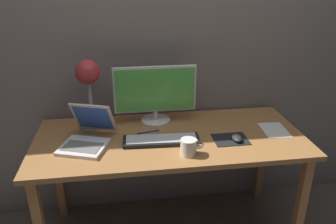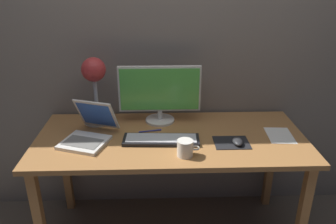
{
  "view_description": "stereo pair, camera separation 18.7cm",
  "coord_description": "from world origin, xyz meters",
  "px_view_note": "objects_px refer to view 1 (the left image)",
  "views": [
    {
      "loc": [
        -0.26,
        -1.75,
        1.67
      ],
      "look_at": [
        -0.02,
        -0.05,
        0.92
      ],
      "focal_mm": 35.74,
      "sensor_mm": 36.0,
      "label": 1
    },
    {
      "loc": [
        -0.08,
        -1.77,
        1.67
      ],
      "look_at": [
        -0.02,
        -0.05,
        0.92
      ],
      "focal_mm": 35.74,
      "sensor_mm": 36.0,
      "label": 2
    }
  ],
  "objects_px": {
    "laptop": "(88,133)",
    "pen": "(148,132)",
    "monitor": "(155,93)",
    "mouse": "(237,138)",
    "keyboard_main": "(161,140)",
    "coffee_mug": "(189,147)",
    "desk_lamp": "(88,80)"
  },
  "relations": [
    {
      "from": "laptop",
      "to": "pen",
      "type": "distance_m",
      "value": 0.36
    },
    {
      "from": "monitor",
      "to": "mouse",
      "type": "relative_size",
      "value": 5.41
    },
    {
      "from": "keyboard_main",
      "to": "mouse",
      "type": "bearing_deg",
      "value": -6.67
    },
    {
      "from": "mouse",
      "to": "pen",
      "type": "relative_size",
      "value": 0.69
    },
    {
      "from": "mouse",
      "to": "coffee_mug",
      "type": "relative_size",
      "value": 0.79
    },
    {
      "from": "monitor",
      "to": "coffee_mug",
      "type": "relative_size",
      "value": 4.27
    },
    {
      "from": "laptop",
      "to": "desk_lamp",
      "type": "distance_m",
      "value": 0.33
    },
    {
      "from": "coffee_mug",
      "to": "pen",
      "type": "xyz_separation_m",
      "value": [
        -0.19,
        0.29,
        -0.04
      ]
    },
    {
      "from": "mouse",
      "to": "pen",
      "type": "height_order",
      "value": "mouse"
    },
    {
      "from": "laptop",
      "to": "mouse",
      "type": "relative_size",
      "value": 4.07
    },
    {
      "from": "pen",
      "to": "coffee_mug",
      "type": "bearing_deg",
      "value": -56.61
    },
    {
      "from": "monitor",
      "to": "mouse",
      "type": "distance_m",
      "value": 0.58
    },
    {
      "from": "mouse",
      "to": "coffee_mug",
      "type": "bearing_deg",
      "value": -160.13
    },
    {
      "from": "keyboard_main",
      "to": "coffee_mug",
      "type": "bearing_deg",
      "value": -51.83
    },
    {
      "from": "mouse",
      "to": "pen",
      "type": "bearing_deg",
      "value": 160.01
    },
    {
      "from": "coffee_mug",
      "to": "desk_lamp",
      "type": "bearing_deg",
      "value": 140.11
    },
    {
      "from": "monitor",
      "to": "pen",
      "type": "xyz_separation_m",
      "value": [
        -0.06,
        -0.15,
        -0.2
      ]
    },
    {
      "from": "monitor",
      "to": "coffee_mug",
      "type": "xyz_separation_m",
      "value": [
        0.13,
        -0.44,
        -0.16
      ]
    },
    {
      "from": "desk_lamp",
      "to": "pen",
      "type": "xyz_separation_m",
      "value": [
        0.34,
        -0.15,
        -0.3
      ]
    },
    {
      "from": "coffee_mug",
      "to": "monitor",
      "type": "bearing_deg",
      "value": 106.48
    },
    {
      "from": "laptop",
      "to": "coffee_mug",
      "type": "distance_m",
      "value": 0.58
    },
    {
      "from": "mouse",
      "to": "keyboard_main",
      "type": "bearing_deg",
      "value": 173.33
    },
    {
      "from": "keyboard_main",
      "to": "pen",
      "type": "height_order",
      "value": "keyboard_main"
    },
    {
      "from": "monitor",
      "to": "laptop",
      "type": "relative_size",
      "value": 1.33
    },
    {
      "from": "pen",
      "to": "keyboard_main",
      "type": "bearing_deg",
      "value": -63.33
    },
    {
      "from": "pen",
      "to": "monitor",
      "type": "bearing_deg",
      "value": 67.64
    },
    {
      "from": "keyboard_main",
      "to": "pen",
      "type": "bearing_deg",
      "value": 116.67
    },
    {
      "from": "desk_lamp",
      "to": "coffee_mug",
      "type": "relative_size",
      "value": 3.51
    },
    {
      "from": "mouse",
      "to": "coffee_mug",
      "type": "xyz_separation_m",
      "value": [
        -0.31,
        -0.11,
        0.03
      ]
    },
    {
      "from": "keyboard_main",
      "to": "mouse",
      "type": "height_order",
      "value": "mouse"
    },
    {
      "from": "keyboard_main",
      "to": "coffee_mug",
      "type": "height_order",
      "value": "coffee_mug"
    },
    {
      "from": "desk_lamp",
      "to": "keyboard_main",
      "type": "bearing_deg",
      "value": -35.0
    }
  ]
}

